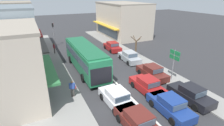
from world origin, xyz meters
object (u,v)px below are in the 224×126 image
(parked_sedan_kerb_third, at_px, (129,57))
(street_tree_right, at_px, (136,47))
(sedan_queue_gap_filler, at_px, (138,122))
(pedestrian_browsing_midblock, at_px, (54,48))
(sedan_behind_bus_mid, at_px, (147,85))
(city_bus, at_px, (85,56))
(parked_sedan_kerb_front, at_px, (191,94))
(parked_sedan_kerb_second, at_px, (152,72))
(pedestrian_with_handbag_near, at_px, (72,88))
(sedan_queue_far_back, at_px, (170,106))
(traffic_light_downstreet, at_px, (53,31))
(sedan_adjacent_lane_lead, at_px, (117,98))
(parked_sedan_kerb_rear, at_px, (112,47))
(directional_road_sign, at_px, (174,58))

(parked_sedan_kerb_third, xyz_separation_m, street_tree_right, (1.51, 0.77, 1.03))
(sedan_queue_gap_filler, xyz_separation_m, pedestrian_browsing_midblock, (-2.92, 19.95, 0.40))
(sedan_behind_bus_mid, bearing_deg, city_bus, 117.74)
(parked_sedan_kerb_front, xyz_separation_m, parked_sedan_kerb_second, (-0.20, 5.38, 0.00))
(sedan_queue_gap_filler, distance_m, pedestrian_with_handbag_near, 6.90)
(sedan_queue_far_back, bearing_deg, parked_sedan_kerb_front, 10.61)
(parked_sedan_kerb_third, height_order, traffic_light_downstreet, traffic_light_downstreet)
(sedan_queue_far_back, bearing_deg, pedestrian_browsing_midblock, 108.11)
(city_bus, bearing_deg, sedan_queue_gap_filler, -88.78)
(city_bus, height_order, pedestrian_with_handbag_near, city_bus)
(street_tree_right, bearing_deg, pedestrian_browsing_midblock, 146.36)
(sedan_queue_gap_filler, height_order, traffic_light_downstreet, traffic_light_downstreet)
(sedan_queue_far_back, bearing_deg, sedan_adjacent_lane_lead, 140.73)
(city_bus, xyz_separation_m, street_tree_right, (8.12, 1.07, -0.19))
(parked_sedan_kerb_rear, relative_size, traffic_light_downstreet, 1.01)
(parked_sedan_kerb_second, relative_size, parked_sedan_kerb_third, 0.99)
(sedan_queue_far_back, bearing_deg, sedan_behind_bus_mid, 85.00)
(traffic_light_downstreet, bearing_deg, sedan_behind_bus_mid, -74.00)
(sedan_adjacent_lane_lead, distance_m, directional_road_sign, 8.10)
(sedan_queue_far_back, relative_size, parked_sedan_kerb_front, 0.99)
(pedestrian_with_handbag_near, height_order, pedestrian_browsing_midblock, same)
(parked_sedan_kerb_front, relative_size, directional_road_sign, 1.18)
(sedan_queue_gap_filler, xyz_separation_m, sedan_queue_far_back, (3.45, 0.49, 0.00))
(parked_sedan_kerb_rear, height_order, pedestrian_with_handbag_near, pedestrian_with_handbag_near)
(city_bus, bearing_deg, parked_sedan_kerb_rear, 42.32)
(sedan_queue_gap_filler, bearing_deg, sedan_behind_bus_mid, 47.34)
(parked_sedan_kerb_second, xyz_separation_m, directional_road_sign, (1.53, -1.56, 2.04))
(city_bus, relative_size, pedestrian_with_handbag_near, 6.67)
(parked_sedan_kerb_rear, height_order, directional_road_sign, directional_road_sign)
(sedan_queue_gap_filler, xyz_separation_m, sedan_behind_bus_mid, (3.76, 4.08, 0.00))
(city_bus, xyz_separation_m, sedan_adjacent_lane_lead, (0.23, -8.37, -1.22))
(city_bus, relative_size, parked_sedan_kerb_front, 2.55)
(sedan_behind_bus_mid, distance_m, sedan_queue_far_back, 3.60)
(directional_road_sign, bearing_deg, parked_sedan_kerb_second, 134.47)
(parked_sedan_kerb_third, xyz_separation_m, pedestrian_browsing_midblock, (-9.27, 7.94, 0.40))
(sedan_behind_bus_mid, relative_size, parked_sedan_kerb_rear, 0.99)
(sedan_behind_bus_mid, distance_m, traffic_light_downstreet, 21.67)
(sedan_queue_gap_filler, bearing_deg, street_tree_right, 58.36)
(parked_sedan_kerb_front, height_order, traffic_light_downstreet, traffic_light_downstreet)
(city_bus, relative_size, sedan_queue_gap_filler, 2.55)
(sedan_queue_far_back, distance_m, traffic_light_downstreet, 25.05)
(sedan_queue_far_back, xyz_separation_m, pedestrian_browsing_midblock, (-6.36, 19.46, 0.40))
(parked_sedan_kerb_third, bearing_deg, directional_road_sign, -79.59)
(city_bus, bearing_deg, parked_sedan_kerb_third, 2.61)
(parked_sedan_kerb_second, xyz_separation_m, pedestrian_with_handbag_near, (-9.38, -0.33, 0.40))
(parked_sedan_kerb_second, height_order, parked_sedan_kerb_third, same)
(sedan_queue_gap_filler, distance_m, parked_sedan_kerb_front, 6.42)
(parked_sedan_kerb_rear, relative_size, pedestrian_with_handbag_near, 2.61)
(sedan_adjacent_lane_lead, xyz_separation_m, traffic_light_downstreet, (-2.16, 21.47, 2.19))
(pedestrian_browsing_midblock, bearing_deg, directional_road_sign, -54.97)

